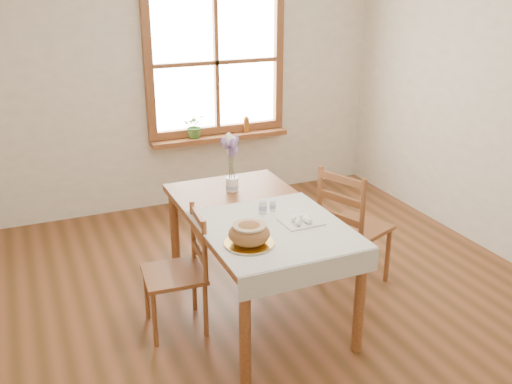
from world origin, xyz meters
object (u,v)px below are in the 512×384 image
dining_table (256,223)px  chair_right (355,225)px  bread_plate (249,243)px  chair_left (174,272)px  flower_vase (232,185)px

dining_table → chair_right: chair_right is taller
chair_right → bread_plate: bearing=92.7°
chair_left → bread_plate: (0.36, -0.44, 0.34)m
chair_left → chair_right: size_ratio=0.88×
dining_table → bread_plate: size_ratio=5.43×
chair_left → flower_vase: 0.84m
dining_table → bread_plate: bearing=-117.9°
flower_vase → dining_table: bearing=-89.0°
chair_left → flower_vase: (0.60, 0.46, 0.38)m
chair_left → dining_table: bearing=96.7°
chair_right → chair_left: bearing=70.5°
chair_left → flower_vase: bearing=131.8°
dining_table → bread_plate: (-0.24, -0.46, 0.10)m
dining_table → flower_vase: bearing=91.0°
chair_left → chair_right: bearing=96.8°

